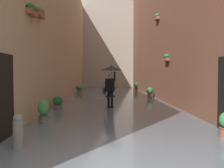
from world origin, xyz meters
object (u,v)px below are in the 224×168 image
potted_plant_near_right (44,111)px  potted_plant_far_left (150,92)px  potted_plant_mid_left (136,87)px  mooring_bollard (18,133)px  person_wading (111,77)px  potted_plant_mid_right (58,102)px  potted_plant_far_right (80,89)px

potted_plant_near_right → potted_plant_far_left: bearing=-121.7°
potted_plant_mid_left → mooring_bollard: 17.84m
person_wading → potted_plant_mid_right: bearing=9.1°
potted_plant_near_right → potted_plant_mid_right: bearing=-87.4°
potted_plant_mid_right → potted_plant_far_right: size_ratio=1.02×
person_wading → mooring_bollard: person_wading is taller
potted_plant_near_right → potted_plant_mid_left: size_ratio=0.91×
potted_plant_far_right → mooring_bollard: (-0.34, 16.29, 0.03)m
potted_plant_near_right → person_wading: bearing=-123.3°
person_wading → mooring_bollard: size_ratio=2.60×
potted_plant_near_right → mooring_bollard: bearing=93.1°
person_wading → potted_plant_near_right: (2.34, 3.57, -1.10)m
potted_plant_far_left → mooring_bollard: (5.01, 11.15, -0.02)m
potted_plant_mid_right → potted_plant_mid_left: (-5.16, -11.19, 0.13)m
person_wading → mooring_bollard: 6.84m
potted_plant_mid_right → mooring_bollard: (-0.29, 5.97, 0.05)m
potted_plant_mid_left → potted_plant_far_right: 5.27m
person_wading → potted_plant_far_left: bearing=-120.5°
potted_plant_mid_left → potted_plant_far_left: bearing=91.4°
person_wading → potted_plant_far_right: size_ratio=3.30×
potted_plant_mid_left → potted_plant_near_right: bearing=70.7°
person_wading → potted_plant_mid_right: size_ratio=3.24×
person_wading → potted_plant_mid_left: (-2.67, -10.79, -1.05)m
potted_plant_near_right → mooring_bollard: 2.81m
potted_plant_mid_right → potted_plant_mid_left: 12.32m
person_wading → potted_plant_near_right: person_wading is taller
potted_plant_mid_left → mooring_bollard: size_ratio=1.10×
potted_plant_far_right → potted_plant_mid_right: bearing=90.2°
potted_plant_near_right → potted_plant_far_right: (0.18, -13.49, -0.07)m
potted_plant_far_left → potted_plant_far_right: bearing=-43.9°
potted_plant_near_right → potted_plant_mid_left: potted_plant_mid_left is taller
potted_plant_far_right → potted_plant_mid_left: bearing=-170.5°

